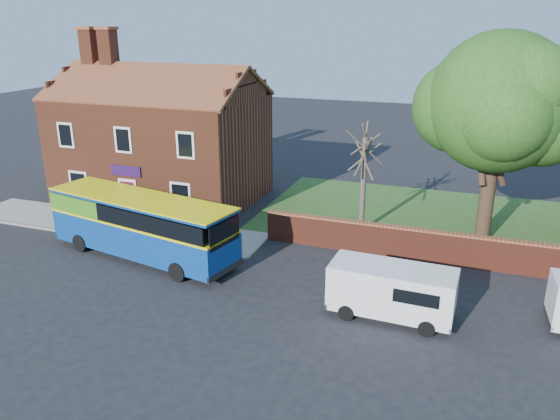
% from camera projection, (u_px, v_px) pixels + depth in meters
% --- Properties ---
extents(ground, '(120.00, 120.00, 0.00)m').
position_uv_depth(ground, '(167.00, 291.00, 23.49)').
color(ground, black).
rests_on(ground, ground).
extents(pavement, '(18.00, 3.50, 0.12)m').
position_uv_depth(pavement, '(112.00, 225.00, 30.83)').
color(pavement, gray).
rests_on(pavement, ground).
extents(kerb, '(18.00, 0.15, 0.14)m').
position_uv_depth(kerb, '(92.00, 236.00, 29.27)').
color(kerb, slate).
rests_on(kerb, ground).
extents(grass_strip, '(26.00, 12.00, 0.04)m').
position_uv_depth(grass_strip, '(488.00, 226.00, 30.81)').
color(grass_strip, '#426B28').
rests_on(grass_strip, ground).
extents(shop_building, '(12.30, 8.13, 10.50)m').
position_uv_depth(shop_building, '(162.00, 146.00, 34.82)').
color(shop_building, brown).
rests_on(shop_building, ground).
extents(boundary_wall, '(22.00, 0.38, 1.60)m').
position_uv_depth(boundary_wall, '(490.00, 254.00, 25.23)').
color(boundary_wall, maroon).
rests_on(boundary_wall, ground).
extents(bus, '(10.33, 4.43, 3.06)m').
position_uv_depth(bus, '(137.00, 222.00, 26.48)').
color(bus, navy).
rests_on(bus, ground).
extents(van_near, '(4.85, 2.15, 2.10)m').
position_uv_depth(van_near, '(392.00, 290.00, 21.08)').
color(van_near, white).
rests_on(van_near, ground).
extents(large_tree, '(8.76, 6.93, 10.68)m').
position_uv_depth(large_tree, '(500.00, 107.00, 26.85)').
color(large_tree, black).
rests_on(large_tree, ground).
extents(bare_tree, '(2.15, 2.56, 5.74)m').
position_uv_depth(bare_tree, '(363.00, 180.00, 29.09)').
color(bare_tree, '#4C4238').
rests_on(bare_tree, ground).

